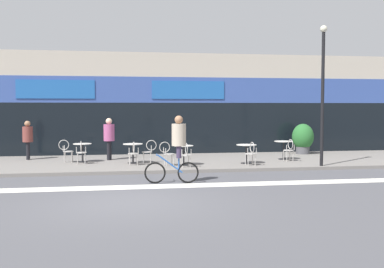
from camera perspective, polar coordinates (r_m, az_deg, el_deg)
name	(u,v)px	position (r m, az deg, el deg)	size (l,w,h in m)	color
ground_plane	(127,202)	(11.21, -8.20, -8.53)	(120.00, 120.00, 0.00)	#4C4C51
sidewalk_slab	(125,163)	(18.36, -8.54, -3.66)	(40.00, 5.50, 0.12)	slate
storefront_facade	(123,105)	(22.93, -8.69, 3.66)	(40.00, 4.06, 4.85)	#B2A899
bike_lane_stripe	(126,187)	(13.20, -8.33, -6.70)	(36.00, 0.70, 0.01)	silver
bistro_table_0	(82,149)	(18.44, -13.74, -1.84)	(0.72, 0.72, 0.74)	black
bistro_table_1	(133,149)	(17.70, -7.51, -1.92)	(0.77, 0.77, 0.77)	black
bistro_table_2	(184,151)	(16.95, -1.08, -2.17)	(0.74, 0.74, 0.75)	black
bistro_table_3	(246,150)	(17.59, 6.92, -2.01)	(0.78, 0.78, 0.74)	black
bistro_table_4	(284,146)	(19.22, 11.55, -1.53)	(0.77, 0.77, 0.77)	black
cafe_chair_0_near	(81,151)	(17.82, -13.90, -2.07)	(0.42, 0.58, 0.90)	#B7B2AD
cafe_chair_0_side	(66,149)	(18.50, -15.67, -1.90)	(0.58, 0.41, 0.90)	#B7B2AD
cafe_chair_1_near	(134,152)	(17.08, -7.44, -2.24)	(0.43, 0.59, 0.90)	#B7B2AD
cafe_chair_1_side	(149,150)	(17.72, -5.49, -2.02)	(0.59, 0.43, 0.90)	#B7B2AD
cafe_chair_2_near	(186,153)	(16.34, -0.77, -2.47)	(0.42, 0.58, 0.90)	#B7B2AD
cafe_chair_2_side	(167,152)	(16.87, -3.18, -2.28)	(0.60, 0.45, 0.90)	#B7B2AD
cafe_chair_3_near	(251,152)	(17.00, 7.52, -2.26)	(0.43, 0.59, 0.90)	#B7B2AD
cafe_chair_4_near	(289,148)	(18.65, 12.25, -1.81)	(0.45, 0.60, 0.90)	#B7B2AD
planter_pot	(303,138)	(21.69, 13.90, -0.50)	(1.00, 1.00, 1.41)	#4C4C51
lamp_post	(323,85)	(17.40, 16.27, 5.95)	(0.26, 0.26, 5.20)	black
cyclist_0	(177,144)	(13.61, -1.90, -1.23)	(1.65, 0.54, 2.06)	black
pedestrian_near_end	(28,137)	(19.95, -20.14, -0.31)	(0.48, 0.48, 1.62)	black
pedestrian_far_end	(109,135)	(18.96, -10.49, -0.14)	(0.53, 0.53, 1.74)	black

